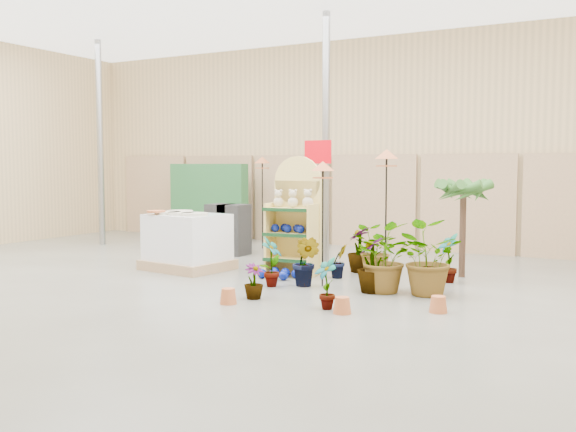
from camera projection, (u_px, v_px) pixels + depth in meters
name	position (u px, v px, depth m)	size (l,w,h in m)	color
room	(251.00, 135.00, 9.29)	(15.20, 12.10, 4.70)	#62635C
display_shelf	(295.00, 220.00, 10.39)	(0.84, 0.58, 1.92)	#E3C669
teddy_bears	(294.00, 200.00, 10.28)	(0.71, 0.18, 0.29)	#BDB193
gazing_balls_shelf	(292.00, 228.00, 10.31)	(0.71, 0.24, 0.13)	navy
gazing_balls_floor	(279.00, 274.00, 10.04)	(0.63, 0.39, 0.15)	navy
pallet_stack	(187.00, 242.00, 10.89)	(1.47, 1.28, 0.99)	#A3805D
charcoal_planters	(228.00, 229.00, 12.72)	(0.80, 0.50, 1.00)	black
trellis_stock	(209.00, 202.00, 14.96)	(2.00, 0.30, 1.80)	#245C2F
offer_sign	(318.00, 177.00, 11.11)	(0.50, 0.08, 2.20)	gray
bird_table_front	(323.00, 170.00, 9.29)	(0.34, 0.34, 1.83)	black
bird_table_right	(387.00, 159.00, 9.19)	(0.34, 0.34, 2.00)	black
bird_table_back	(262.00, 163.00, 13.49)	(0.34, 0.34, 1.95)	black
palm	(464.00, 188.00, 10.07)	(0.70, 0.70, 1.66)	#422C1F
potted_plant_0	(271.00, 262.00, 9.34)	(0.39, 0.26, 0.74)	#2F6223
potted_plant_1	(306.00, 261.00, 9.36)	(0.41, 0.33, 0.74)	#2F6223
potted_plant_2	(381.00, 258.00, 8.95)	(0.87, 0.75, 0.96)	#2F6223
potted_plant_3	(372.00, 265.00, 8.92)	(0.44, 0.44, 0.78)	#2F6223
potted_plant_4	(449.00, 258.00, 9.68)	(0.40, 0.27, 0.75)	#2F6223
potted_plant_5	(339.00, 261.00, 10.08)	(0.30, 0.24, 0.54)	#2F6223
potted_plant_6	(373.00, 250.00, 10.37)	(0.72, 0.62, 0.80)	#2F6223
potted_plant_7	(254.00, 281.00, 8.51)	(0.26, 0.26, 0.47)	#2F6223
potted_plant_8	(326.00, 283.00, 7.90)	(0.34, 0.23, 0.64)	#2F6223
potted_plant_10	(424.00, 258.00, 8.73)	(0.91, 0.79, 1.01)	#2F6223
potted_plant_11	(360.00, 249.00, 10.63)	(0.42, 0.42, 0.76)	#2F6223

